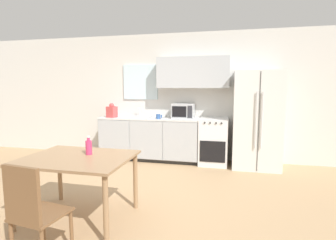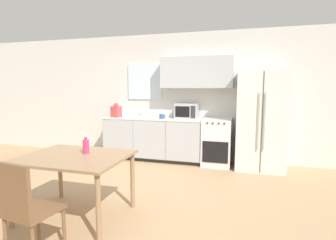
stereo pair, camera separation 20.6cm
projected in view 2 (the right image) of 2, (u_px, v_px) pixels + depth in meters
name	position (u px, v px, depth m)	size (l,w,h in m)	color
ground_plane	(133.00, 196.00, 3.78)	(12.00, 12.00, 0.00)	tan
wall_back	(176.00, 94.00, 5.70)	(12.00, 0.38, 2.70)	silver
kitchen_counter	(153.00, 138.00, 5.65)	(2.15, 0.61, 0.91)	#333333
oven_range	(217.00, 142.00, 5.26)	(0.56, 0.63, 0.93)	white
refrigerator	(261.00, 120.00, 4.94)	(0.89, 0.74, 1.87)	silver
kitchen_sink	(141.00, 117.00, 5.68)	(0.65, 0.45, 0.20)	#B7BABC
microwave	(187.00, 111.00, 5.47)	(0.46, 0.35, 0.30)	#B7BABC
coffee_mug	(162.00, 116.00, 5.39)	(0.12, 0.09, 0.10)	#335999
grocery_bag_0	(116.00, 111.00, 5.68)	(0.23, 0.21, 0.31)	#D14C4C
dining_table	(75.00, 163.00, 3.10)	(1.22, 0.96, 0.76)	#997551
dining_chair_near	(24.00, 205.00, 2.28)	(0.45, 0.45, 0.93)	brown
drink_bottle	(86.00, 146.00, 3.18)	(0.08, 0.08, 0.22)	#DB386B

